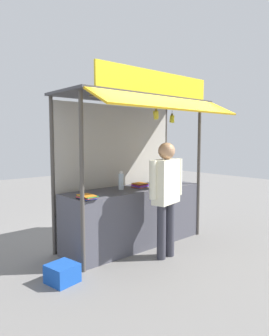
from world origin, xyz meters
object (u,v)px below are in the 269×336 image
Objects in this scene: magazine_stack_far_left at (87,197)px; plastic_crate at (62,273)px; water_bottle_left at (153,177)px; banana_bunch_inner_left at (172,119)px; magazine_stack_front_left at (140,185)px; magazine_stack_right at (168,183)px; water_bottle_back_left at (159,176)px; vendor_person at (166,189)px; water_bottle_mid_right at (121,181)px; banana_bunch_rightmost at (156,115)px.

plastic_crate is at bearing -158.70° from magazine_stack_far_left.
banana_bunch_inner_left is (-0.05, -0.50, 1.03)m from water_bottle_left.
magazine_stack_front_left is 0.76× the size of magazine_stack_right.
banana_bunch_inner_left reaches higher than water_bottle_left.
water_bottle_back_left is 1.03× the size of magazine_stack_front_left.
vendor_person is at bearing -138.78° from magazine_stack_right.
magazine_stack_far_left is (-1.28, -0.30, -0.00)m from magazine_stack_front_left.
magazine_stack_right is 1.10× the size of banana_bunch_inner_left.
banana_bunch_inner_left reaches higher than magazine_stack_far_left.
vendor_person is at bearing -146.24° from banana_bunch_inner_left.
vendor_person is (0.23, -0.82, -0.06)m from water_bottle_mid_right.
banana_bunch_rightmost is (-0.77, -0.67, 1.10)m from water_bottle_back_left.
magazine_stack_far_left is 0.17× the size of vendor_person.
water_bottle_back_left is at bearing 82.71° from magazine_stack_right.
magazine_stack_far_left is at bearing 21.30° from plastic_crate.
banana_bunch_rightmost is at bearing -115.03° from vendor_person.
vendor_person reaches higher than magazine_stack_far_left.
magazine_stack_front_left is 0.63m from magazine_stack_right.
banana_bunch_inner_left is at bearing -0.10° from banana_bunch_rightmost.
water_bottle_left is 2.39m from plastic_crate.
water_bottle_back_left is at bearing 14.78° from magazine_stack_front_left.
water_bottle_left is 1.08× the size of banana_bunch_inner_left.
plastic_crate is at bearing -179.91° from banana_bunch_inner_left.
water_bottle_back_left is 0.84× the size of water_bottle_mid_right.
water_bottle_left is 1.26m from banana_bunch_rightmost.
banana_bunch_rightmost is (-0.38, 0.00, 0.05)m from banana_bunch_inner_left.
magazine_stack_front_left is 0.72× the size of plastic_crate.
banana_bunch_rightmost is (-0.11, -0.50, 1.19)m from magazine_stack_front_left.
magazine_stack_right is at bearing -17.01° from water_bottle_left.
water_bottle_mid_right reaches higher than magazine_stack_front_left.
magazine_stack_far_left is at bearing -166.75° from magazine_stack_front_left.
water_bottle_mid_right reaches higher than plastic_crate.
water_bottle_mid_right is 0.94m from magazine_stack_far_left.
banana_bunch_rightmost is at bearing -151.22° from magazine_stack_right.
water_bottle_mid_right is 0.17× the size of vendor_person.
banana_bunch_rightmost reaches higher than magazine_stack_right.
water_bottle_left is at bearing -0.20° from magazine_stack_front_left.
water_bottle_mid_right is 1.03m from magazine_stack_right.
water_bottle_mid_right is 0.97× the size of water_bottle_left.
water_bottle_mid_right is at bearing 141.73° from banana_bunch_inner_left.
water_bottle_left reaches higher than magazine_stack_right.
water_bottle_left is at bearing -153.25° from water_bottle_back_left.
water_bottle_back_left is 0.14× the size of vendor_person.
banana_bunch_inner_left is at bearing -120.18° from water_bottle_back_left.
magazine_stack_right is at bearing -6.83° from water_bottle_mid_right.
water_bottle_left is 0.33m from magazine_stack_front_left.
magazine_stack_front_left is 2.07m from plastic_crate.
banana_bunch_inner_left reaches higher than magazine_stack_right.
banana_bunch_inner_left is at bearing -95.22° from water_bottle_left.
water_bottle_mid_right is 0.85m from vendor_person.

